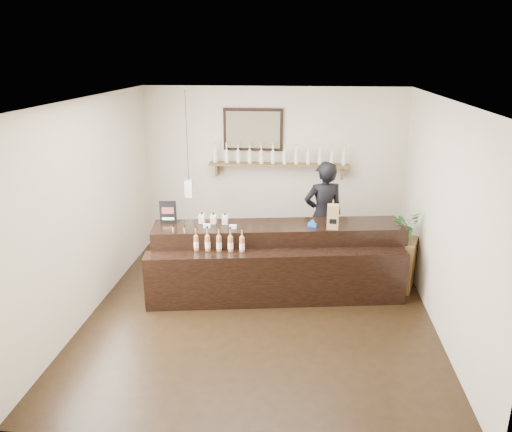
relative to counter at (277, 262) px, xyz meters
name	(u,v)px	position (x,y,z in m)	size (l,w,h in m)	color
ground	(260,310)	(-0.19, -0.57, -0.47)	(5.00, 5.00, 0.00)	black
room_shell	(261,189)	(-0.19, -0.57, 1.23)	(5.00, 5.00, 5.00)	beige
back_wall_decor	(264,150)	(-0.34, 1.81, 1.29)	(2.66, 0.96, 1.69)	brown
counter	(277,262)	(0.00, 0.00, 0.00)	(3.62, 1.48, 1.16)	black
promo_sign	(168,212)	(-1.57, 0.04, 0.69)	(0.24, 0.04, 0.33)	black
paper_bag	(333,217)	(0.76, 0.03, 0.70)	(0.17, 0.13, 0.35)	#9F824D
tape_dispenser	(312,224)	(0.48, 0.08, 0.57)	(0.13, 0.08, 0.10)	blue
side_cabinet	(401,263)	(1.81, 0.35, -0.09)	(0.52, 0.61, 0.75)	brown
potted_plant	(405,226)	(1.81, 0.35, 0.50)	(0.39, 0.34, 0.43)	#2B6327
shopkeeper	(323,209)	(0.67, 0.98, 0.52)	(0.72, 0.47, 1.98)	black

